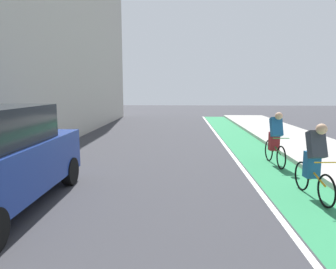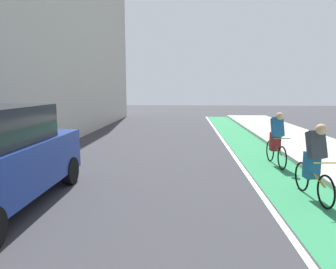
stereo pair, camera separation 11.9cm
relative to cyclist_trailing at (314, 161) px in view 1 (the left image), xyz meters
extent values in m
plane|color=#38383D|center=(-3.35, 0.63, -0.81)|extent=(73.12, 73.12, 0.00)
cube|color=#2D8451|center=(-0.10, 2.63, -0.81)|extent=(1.60, 33.24, 0.00)
cube|color=white|center=(-1.00, 2.63, -0.81)|extent=(0.12, 33.24, 0.00)
cylinder|color=black|center=(-5.47, 0.68, -0.48)|extent=(0.22, 0.66, 0.66)
torus|color=black|center=(0.04, -0.53, -0.48)|extent=(0.09, 0.67, 0.66)
torus|color=black|center=(-0.04, 0.51, -0.48)|extent=(0.09, 0.67, 0.66)
cylinder|color=gold|center=(0.00, -0.01, -0.26)|extent=(0.11, 0.96, 0.33)
cylinder|color=gold|center=(-0.01, 0.17, -0.18)|extent=(0.04, 0.12, 0.55)
cylinder|color=gold|center=(0.03, -0.45, 0.07)|extent=(0.48, 0.06, 0.02)
cube|color=#1E598C|center=(-0.01, 0.10, -0.11)|extent=(0.30, 0.26, 0.56)
cube|color=#333842|center=(0.00, -0.03, 0.35)|extent=(0.35, 0.42, 0.60)
sphere|color=tan|center=(0.01, -0.19, 0.69)|extent=(0.22, 0.22, 0.22)
torus|color=black|center=(0.08, 2.37, -0.47)|extent=(0.08, 0.68, 0.68)
torus|color=black|center=(0.02, 3.41, -0.47)|extent=(0.08, 0.68, 0.68)
cylinder|color=#338C3F|center=(0.05, 2.89, -0.25)|extent=(0.10, 0.96, 0.33)
cylinder|color=#338C3F|center=(0.04, 3.07, -0.17)|extent=(0.04, 0.12, 0.55)
cylinder|color=#338C3F|center=(0.08, 2.45, 0.08)|extent=(0.48, 0.05, 0.02)
cube|color=maroon|center=(0.05, 3.00, -0.10)|extent=(0.29, 0.26, 0.56)
cube|color=#1E598C|center=(0.05, 2.87, 0.36)|extent=(0.34, 0.42, 0.60)
sphere|color=tan|center=(0.06, 2.71, 0.70)|extent=(0.22, 0.22, 0.22)
camera|label=1|loc=(-2.78, -6.41, 1.49)|focal=32.86mm
camera|label=2|loc=(-2.67, -6.40, 1.49)|focal=32.86mm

